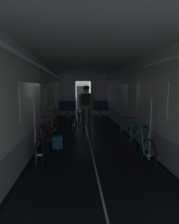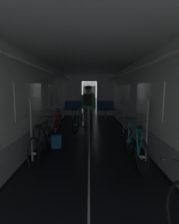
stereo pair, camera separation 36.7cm
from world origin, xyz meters
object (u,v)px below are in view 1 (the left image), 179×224
at_px(bench_seat_far_right, 100,108).
at_px(bicycle_teal, 139,145).
at_px(bench_seat_far_left, 67,108).
at_px(bicycle_green_in_aisle, 77,121).
at_px(backpack_on_floor, 58,142).
at_px(person_cyclist_aisle, 86,104).
at_px(bicycle_red, 56,125).
at_px(bicycle_black, 45,145).

xyz_separation_m(bench_seat_far_right, bicycle_teal, (0.09, -6.07, -0.18)).
height_order(bench_seat_far_left, bicycle_green_in_aisle, bench_seat_far_left).
bearing_deg(backpack_on_floor, person_cyclist_aisle, 62.71).
relative_size(person_cyclist_aisle, bicycle_green_in_aisle, 1.04).
distance_m(bench_seat_far_right, bicycle_green_in_aisle, 3.34).
bearing_deg(bicycle_teal, person_cyclist_aisle, 110.56).
xyz_separation_m(bench_seat_far_right, backpack_on_floor, (-1.80, -5.04, -0.40)).
bearing_deg(bicycle_red, bench_seat_far_left, 87.05).
xyz_separation_m(bench_seat_far_left, bench_seat_far_right, (1.80, 0.00, 0.00)).
relative_size(bench_seat_far_left, bicycle_red, 0.58).
bearing_deg(backpack_on_floor, bicycle_red, 98.58).
distance_m(bicycle_green_in_aisle, backpack_on_floor, 2.03).
xyz_separation_m(bench_seat_far_left, backpack_on_floor, (0.00, -5.04, -0.40)).
relative_size(bench_seat_far_left, bicycle_green_in_aisle, 0.59).
xyz_separation_m(person_cyclist_aisle, backpack_on_floor, (-0.87, -1.68, -0.90)).
relative_size(bicycle_red, bicycle_green_in_aisle, 1.02).
bearing_deg(bicycle_red, bench_seat_far_right, 61.98).
bearing_deg(bench_seat_far_left, bicycle_teal, -72.73).
bearing_deg(bicycle_red, bicycle_green_in_aisle, 41.89).
distance_m(bicycle_teal, bicycle_red, 3.12).
bearing_deg(bicycle_teal, bicycle_black, 175.33).
distance_m(bench_seat_far_right, backpack_on_floor, 5.37).
relative_size(bench_seat_far_right, person_cyclist_aisle, 0.57).
bearing_deg(bench_seat_far_right, bicycle_red, -118.02).
xyz_separation_m(bicycle_black, person_cyclist_aisle, (1.04, 2.55, 0.69)).
bearing_deg(bicycle_teal, backpack_on_floor, 151.29).
height_order(bench_seat_far_right, bicycle_black, bench_seat_far_right).
distance_m(person_cyclist_aisle, backpack_on_floor, 2.10).
distance_m(bench_seat_far_right, bicycle_red, 4.25).
bearing_deg(bicycle_green_in_aisle, backpack_on_floor, -105.33).
distance_m(bench_seat_far_right, person_cyclist_aisle, 3.52).
distance_m(bicycle_black, bicycle_green_in_aisle, 2.90).
xyz_separation_m(bench_seat_far_left, bicycle_teal, (1.89, -6.07, -0.18)).
distance_m(bench_seat_far_left, backpack_on_floor, 5.06).
distance_m(bicycle_teal, bicycle_black, 2.07).
distance_m(bench_seat_far_right, bicycle_black, 6.23).
height_order(bicycle_red, bicycle_green_in_aisle, bicycle_red).
distance_m(bicycle_teal, person_cyclist_aisle, 2.98).
xyz_separation_m(bicycle_red, bicycle_green_in_aisle, (0.73, 0.65, 0.00)).
bearing_deg(bicycle_black, backpack_on_floor, 78.61).
bearing_deg(bench_seat_far_right, backpack_on_floor, -109.63).
relative_size(bicycle_black, backpack_on_floor, 4.98).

